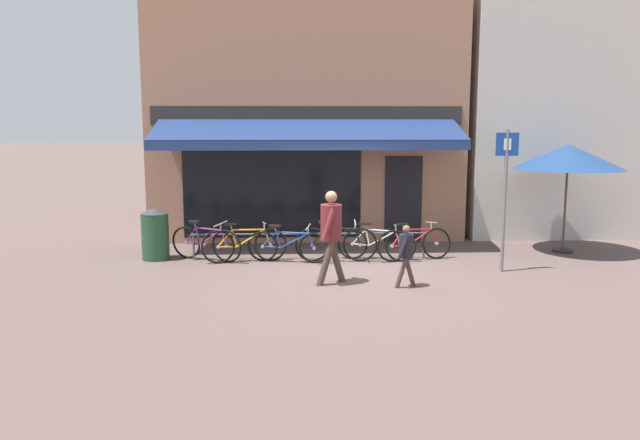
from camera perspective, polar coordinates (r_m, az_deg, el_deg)
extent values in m
plane|color=brown|center=(12.18, 2.33, -4.90)|extent=(160.00, 160.00, 0.00)
cube|color=#9E7056|center=(16.46, -1.27, 9.95)|extent=(7.75, 3.00, 6.40)
cube|color=black|center=(15.04, -4.38, 2.57)|extent=(4.26, 0.04, 2.20)
cube|color=black|center=(15.28, 7.62, 1.86)|extent=(0.90, 0.04, 2.10)
cube|color=#282623|center=(14.93, -1.15, 9.53)|extent=(7.36, 0.06, 0.44)
cube|color=navy|center=(14.17, -1.08, 8.24)|extent=(6.97, 1.59, 0.50)
cube|color=navy|center=(13.39, -1.00, 6.81)|extent=(6.97, 0.03, 0.20)
cube|color=beige|center=(18.39, 20.70, 10.63)|extent=(5.40, 4.00, 7.27)
cylinder|color=#47494F|center=(13.33, -0.96, -1.27)|extent=(5.04, 0.04, 0.04)
cylinder|color=#47494F|center=(13.55, -11.48, -2.47)|extent=(0.04, 0.04, 0.55)
cylinder|color=#47494F|center=(13.67, 9.47, -2.31)|extent=(0.04, 0.04, 0.55)
torus|color=black|center=(13.15, -8.53, -2.38)|extent=(0.69, 0.40, 0.71)
cylinder|color=#9E9EA3|center=(13.15, -8.53, -2.38)|extent=(0.09, 0.09, 0.07)
torus|color=black|center=(13.70, -12.13, -2.03)|extent=(0.69, 0.40, 0.71)
cylinder|color=#9E9EA3|center=(13.70, -12.13, -2.03)|extent=(0.09, 0.09, 0.07)
cylinder|color=#892D7A|center=(13.31, -9.98, -1.59)|extent=(0.51, 0.30, 0.38)
cylinder|color=#892D7A|center=(13.29, -10.18, -0.81)|extent=(0.58, 0.30, 0.05)
cylinder|color=#892D7A|center=(13.48, -11.09, -1.45)|extent=(0.12, 0.04, 0.37)
cylinder|color=#892D7A|center=(13.60, -11.52, -2.12)|extent=(0.34, 0.18, 0.05)
cylinder|color=#892D7A|center=(13.57, -11.71, -1.36)|extent=(0.28, 0.19, 0.37)
cylinder|color=#892D7A|center=(13.13, -8.79, -1.66)|extent=(0.15, 0.06, 0.34)
cylinder|color=#9E9EA3|center=(13.45, -11.36, -0.48)|extent=(0.06, 0.03, 0.11)
cube|color=black|center=(13.44, -11.43, -0.18)|extent=(0.26, 0.20, 0.06)
cylinder|color=#9E9EA3|center=(13.10, -9.07, -0.64)|extent=(0.04, 0.05, 0.14)
cylinder|color=#9E9EA3|center=(13.09, -9.09, -0.35)|extent=(0.25, 0.48, 0.07)
torus|color=black|center=(13.23, -4.55, -2.27)|extent=(0.71, 0.24, 0.70)
cylinder|color=#9E9EA3|center=(13.23, -4.55, -2.27)|extent=(0.08, 0.08, 0.08)
torus|color=black|center=(13.14, -9.31, -2.44)|extent=(0.71, 0.24, 0.70)
cylinder|color=#9E9EA3|center=(13.14, -9.31, -2.44)|extent=(0.08, 0.08, 0.08)
cylinder|color=orange|center=(13.17, -6.37, -1.67)|extent=(0.60, 0.17, 0.37)
cylinder|color=orange|center=(13.16, -6.57, -0.89)|extent=(0.67, 0.14, 0.05)
cylinder|color=orange|center=(13.15, -7.84, -1.68)|extent=(0.13, 0.07, 0.37)
cylinder|color=orange|center=(13.15, -8.47, -2.45)|extent=(0.39, 0.10, 0.05)
cylinder|color=orange|center=(13.13, -8.67, -1.67)|extent=(0.33, 0.13, 0.36)
cylinder|color=orange|center=(13.21, -4.83, -1.57)|extent=(0.16, 0.06, 0.34)
cylinder|color=#9E9EA3|center=(13.13, -8.11, -0.69)|extent=(0.06, 0.03, 0.11)
cube|color=black|center=(13.12, -8.19, -0.38)|extent=(0.25, 0.14, 0.06)
cylinder|color=#9E9EA3|center=(13.19, -5.11, -0.57)|extent=(0.03, 0.05, 0.14)
cylinder|color=#9E9EA3|center=(13.19, -5.12, -0.27)|extent=(0.11, 0.52, 0.08)
torus|color=black|center=(12.95, -0.53, -2.57)|extent=(0.66, 0.23, 0.66)
cylinder|color=#9E9EA3|center=(12.95, -0.53, -2.57)|extent=(0.08, 0.08, 0.07)
torus|color=black|center=(13.18, -5.26, -2.41)|extent=(0.66, 0.23, 0.66)
cylinder|color=#9E9EA3|center=(13.18, -5.26, -2.41)|extent=(0.08, 0.08, 0.07)
cylinder|color=#1E4793|center=(12.99, -2.36, -1.90)|extent=(0.60, 0.18, 0.35)
cylinder|color=#1E4793|center=(12.95, -2.56, -1.17)|extent=(0.67, 0.17, 0.05)
cylinder|color=#1E4793|center=(13.06, -3.82, -1.82)|extent=(0.12, 0.05, 0.35)
cylinder|color=#1E4793|center=(13.13, -4.45, -2.47)|extent=(0.39, 0.11, 0.05)
cylinder|color=#1E4793|center=(13.10, -4.65, -1.75)|extent=(0.33, 0.13, 0.34)
cylinder|color=#1E4793|center=(12.92, -0.81, -1.91)|extent=(0.16, 0.03, 0.32)
cylinder|color=#9E9EA3|center=(13.01, -4.09, -0.88)|extent=(0.06, 0.03, 0.11)
cube|color=black|center=(13.00, -4.16, -0.58)|extent=(0.26, 0.15, 0.06)
cylinder|color=#9E9EA3|center=(12.87, -1.09, -0.94)|extent=(0.03, 0.04, 0.14)
cylinder|color=#9E9EA3|center=(12.85, -1.09, -0.64)|extent=(0.13, 0.51, 0.07)
torus|color=black|center=(13.12, 3.69, -2.27)|extent=(0.74, 0.12, 0.74)
cylinder|color=#9E9EA3|center=(13.12, 3.69, -2.27)|extent=(0.07, 0.07, 0.07)
torus|color=black|center=(13.09, -0.71, -2.27)|extent=(0.74, 0.12, 0.74)
cylinder|color=#9E9EA3|center=(13.09, -0.71, -2.27)|extent=(0.07, 0.07, 0.07)
cylinder|color=black|center=(13.06, 2.03, -1.58)|extent=(0.56, 0.08, 0.39)
cylinder|color=black|center=(13.01, 1.87, -0.77)|extent=(0.62, 0.06, 0.05)
cylinder|color=black|center=(13.05, 0.67, -1.54)|extent=(0.12, 0.06, 0.39)
cylinder|color=black|center=(13.09, 0.06, -2.31)|extent=(0.35, 0.05, 0.05)
cylinder|color=black|center=(13.05, -0.10, -1.51)|extent=(0.31, 0.07, 0.38)
cylinder|color=black|center=(13.07, 3.46, -1.54)|extent=(0.15, 0.06, 0.35)
cylinder|color=#9E9EA3|center=(12.99, 0.44, -0.52)|extent=(0.06, 0.03, 0.11)
cube|color=black|center=(12.98, 0.37, -0.22)|extent=(0.24, 0.11, 0.06)
cylinder|color=#9E9EA3|center=(13.01, 3.23, -0.50)|extent=(0.03, 0.04, 0.14)
cylinder|color=#9E9EA3|center=(13.00, 3.23, -0.20)|extent=(0.05, 0.52, 0.06)
torus|color=black|center=(13.25, 7.38, -2.39)|extent=(0.66, 0.30, 0.66)
cylinder|color=#9E9EA3|center=(13.25, 7.38, -2.39)|extent=(0.09, 0.08, 0.08)
torus|color=black|center=(13.41, 2.99, -2.19)|extent=(0.66, 0.30, 0.66)
cylinder|color=#9E9EA3|center=(13.41, 2.99, -2.19)|extent=(0.09, 0.08, 0.08)
cylinder|color=#BCB7B2|center=(13.29, 5.72, -1.69)|extent=(0.57, 0.16, 0.35)
cylinder|color=#BCB7B2|center=(13.29, 5.58, -0.96)|extent=(0.62, 0.21, 0.05)
cylinder|color=#BCB7B2|center=(13.34, 4.37, -1.60)|extent=(0.11, 0.11, 0.34)
cylinder|color=#BCB7B2|center=(13.38, 3.75, -2.26)|extent=(0.36, 0.14, 0.05)
cylinder|color=#BCB7B2|center=(13.37, 3.61, -1.53)|extent=(0.31, 0.08, 0.34)
cylinder|color=#BCB7B2|center=(13.25, 7.16, -1.72)|extent=(0.14, 0.11, 0.32)
cylinder|color=#9E9EA3|center=(13.33, 4.18, -0.65)|extent=(0.06, 0.05, 0.11)
cube|color=black|center=(13.33, 4.12, -0.35)|extent=(0.26, 0.17, 0.06)
cylinder|color=#9E9EA3|center=(13.24, 6.95, -0.74)|extent=(0.04, 0.05, 0.14)
cylinder|color=#9E9EA3|center=(13.24, 6.96, -0.44)|extent=(0.17, 0.50, 0.08)
torus|color=black|center=(13.63, 10.61, -2.11)|extent=(0.68, 0.29, 0.67)
cylinder|color=#9E9EA3|center=(13.63, 10.61, -2.11)|extent=(0.08, 0.08, 0.08)
torus|color=black|center=(13.19, 6.59, -2.39)|extent=(0.68, 0.29, 0.67)
cylinder|color=#9E9EA3|center=(13.19, 6.59, -2.39)|extent=(0.08, 0.08, 0.08)
cylinder|color=#B21E1E|center=(13.45, 9.10, -1.58)|extent=(0.56, 0.22, 0.36)
cylinder|color=#B21E1E|center=(13.42, 8.93, -0.85)|extent=(0.63, 0.19, 0.05)
cylinder|color=#B21E1E|center=(13.31, 7.86, -1.63)|extent=(0.13, 0.06, 0.35)
cylinder|color=#B21E1E|center=(13.27, 7.31, -2.38)|extent=(0.36, 0.12, 0.05)
cylinder|color=#B21E1E|center=(13.24, 7.14, -1.64)|extent=(0.30, 0.15, 0.35)
cylinder|color=#B21E1E|center=(13.59, 10.38, -1.47)|extent=(0.15, 0.04, 0.32)
cylinder|color=#9E9EA3|center=(13.27, 7.62, -0.68)|extent=(0.06, 0.03, 0.11)
cube|color=black|center=(13.26, 7.55, -0.38)|extent=(0.26, 0.16, 0.06)
cylinder|color=#9E9EA3|center=(13.55, 10.14, -0.52)|extent=(0.04, 0.05, 0.14)
cylinder|color=#9E9EA3|center=(13.55, 10.13, -0.23)|extent=(0.15, 0.51, 0.09)
cylinder|color=#47382D|center=(11.48, 1.48, -3.68)|extent=(0.37, 0.18, 0.84)
cylinder|color=#47382D|center=(11.23, 0.54, -3.96)|extent=(0.37, 0.18, 0.84)
cylinder|color=maroon|center=(11.22, 1.03, -0.20)|extent=(0.44, 0.44, 0.64)
sphere|color=#A87A5B|center=(11.16, 1.03, 2.13)|extent=(0.21, 0.21, 0.21)
cylinder|color=maroon|center=(10.99, 0.79, -0.40)|extent=(0.31, 0.22, 0.57)
cylinder|color=maroon|center=(11.45, 1.26, -0.02)|extent=(0.31, 0.22, 0.57)
cylinder|color=#47382D|center=(11.32, 8.19, -4.67)|extent=(0.24, 0.11, 0.56)
cylinder|color=#47382D|center=(11.17, 7.45, -4.84)|extent=(0.24, 0.11, 0.56)
cylinder|color=black|center=(11.14, 7.87, -2.37)|extent=(0.28, 0.28, 0.42)
sphere|color=brown|center=(11.08, 7.91, -0.83)|extent=(0.14, 0.14, 0.14)
cylinder|color=black|center=(10.99, 7.60, -2.52)|extent=(0.20, 0.10, 0.38)
cylinder|color=black|center=(11.29, 8.14, -2.23)|extent=(0.20, 0.10, 0.38)
cylinder|color=#23472D|center=(13.76, -14.83, -1.47)|extent=(0.57, 0.57, 0.99)
cone|color=#33353A|center=(13.68, -14.92, 0.82)|extent=(0.59, 0.59, 0.11)
cylinder|color=slate|center=(12.60, 16.51, 1.62)|extent=(0.07, 0.07, 2.78)
cube|color=#14429E|center=(12.51, 16.75, 6.65)|extent=(0.44, 0.02, 0.44)
cube|color=white|center=(12.49, 16.78, 6.65)|extent=(0.14, 0.01, 0.22)
cylinder|color=#4C3D2D|center=(15.00, 21.53, 1.72)|extent=(0.05, 0.05, 2.38)
cone|color=navy|center=(14.92, 21.74, 5.40)|extent=(2.42, 2.42, 0.54)
cylinder|color=#262628|center=(15.17, 21.28, -2.63)|extent=(0.44, 0.44, 0.06)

